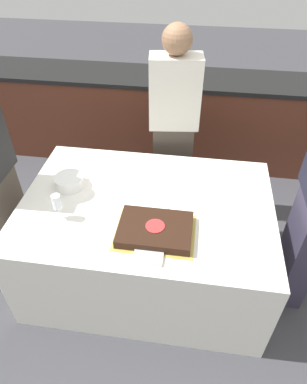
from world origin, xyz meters
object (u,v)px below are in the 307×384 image
(plate_stack, at_px, (69,182))
(person_cutting_cake, at_px, (173,127))
(wine_glass, at_px, (57,203))
(cake, at_px, (155,230))

(plate_stack, bearing_deg, person_cutting_cake, 47.12)
(plate_stack, height_order, wine_glass, wine_glass)
(cake, distance_m, person_cutting_cake, 1.05)
(cake, bearing_deg, wine_glass, 175.74)
(plate_stack, relative_size, person_cutting_cake, 0.12)
(cake, distance_m, wine_glass, 0.61)
(plate_stack, xyz_separation_m, person_cutting_cake, (0.64, 0.69, 0.08))
(wine_glass, relative_size, person_cutting_cake, 0.11)
(wine_glass, xyz_separation_m, person_cutting_cake, (0.60, 1.00, -0.00))
(cake, height_order, plate_stack, plate_stack)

